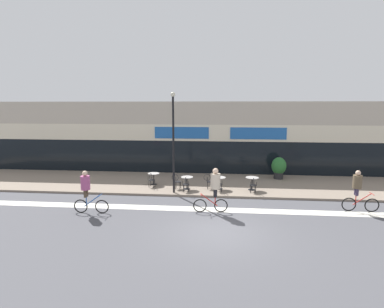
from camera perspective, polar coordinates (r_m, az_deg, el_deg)
ground_plane at (r=12.72m, az=4.95°, el=-14.46°), size 120.00×120.00×0.00m
sidewalk_slab at (r=19.56m, az=5.11°, el=-5.72°), size 40.00×5.50×0.12m
storefront_facade at (r=23.73m, az=5.25°, el=3.36°), size 40.00×4.06×5.37m
bike_lane_stripe at (r=15.10m, az=5.02°, el=-10.53°), size 36.00×0.70×0.01m
bistro_table_0 at (r=19.15m, az=-7.31°, el=-4.26°), size 0.73×0.73×0.74m
bistro_table_1 at (r=18.01m, az=-0.96°, el=-5.03°), size 0.72×0.72×0.75m
bistro_table_2 at (r=18.10m, az=5.19°, el=-5.05°), size 0.77×0.77×0.73m
bistro_table_3 at (r=18.18m, az=11.37°, el=-5.05°), size 0.77×0.77×0.76m
cafe_chair_0_near at (r=18.56m, az=-7.76°, el=-4.75°), size 0.45×0.60×0.90m
cafe_chair_1_near at (r=17.41m, az=-1.19°, el=-5.61°), size 0.41×0.58×0.90m
cafe_chair_1_side at (r=18.09m, az=-2.93°, el=-5.05°), size 0.58×0.42×0.90m
cafe_chair_2_near at (r=17.49m, az=5.18°, el=-5.57°), size 0.41×0.58×0.90m
cafe_chair_2_side at (r=18.11m, az=3.20°, el=-5.04°), size 0.58×0.40×0.90m
cafe_chair_3_near at (r=17.58m, az=11.59°, el=-5.65°), size 0.41×0.58×0.90m
planter_pot at (r=21.28m, az=16.20°, el=-2.42°), size 0.99×0.99×1.49m
lamp_post at (r=16.86m, az=-3.58°, el=3.38°), size 0.26×0.26×5.71m
cyclist_0 at (r=14.38m, az=4.29°, el=-6.11°), size 1.67×0.56×2.17m
cyclist_1 at (r=16.55m, az=29.09°, el=-5.73°), size 1.73×0.48×2.04m
cyclist_2 at (r=15.10m, az=-19.39°, el=-6.27°), size 1.71×0.48×2.07m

